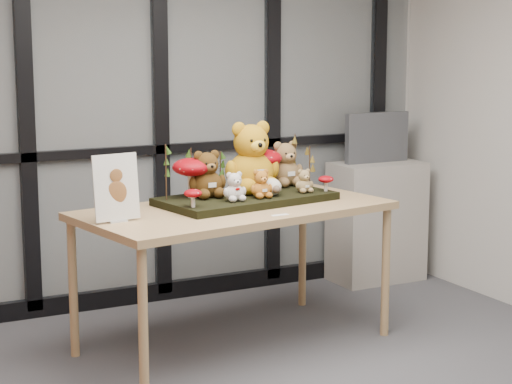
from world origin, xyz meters
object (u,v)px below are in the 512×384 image
bear_brown_medium (207,172)px  monitor (377,137)px  display_table (234,218)px  mushroom_front_left (193,197)px  plush_cream_hedgehog (272,186)px  mushroom_front_right (326,183)px  mushroom_back_left (192,176)px  bear_small_yellow (261,182)px  mushroom_back_right (262,167)px  sign_holder (116,190)px  bear_beige_small (304,179)px  cabinet (377,222)px  bear_white_bow (234,185)px  bear_tan_back (285,161)px  diorama_tray (246,199)px  bear_pooh_yellow (251,153)px

bear_brown_medium → monitor: bearing=13.9°
display_table → mushroom_front_left: 0.37m
mushroom_front_left → monitor: (1.89, 0.99, 0.13)m
plush_cream_hedgehog → mushroom_front_right: (0.36, -0.01, -0.01)m
mushroom_front_left → mushroom_back_left: bearing=67.7°
bear_small_yellow → mushroom_front_right: bearing=-6.8°
mushroom_back_right → sign_holder: sign_holder is taller
mushroom_back_right → bear_beige_small: bearing=-57.2°
plush_cream_hedgehog → mushroom_back_left: mushroom_back_left is taller
display_table → bear_beige_small: 0.51m
cabinet → mushroom_front_left: bearing=-152.8°
sign_holder → plush_cream_hedgehog: bearing=-0.8°
display_table → bear_white_bow: size_ratio=10.31×
mushroom_back_right → bear_tan_back: bearing=9.8°
bear_white_bow → sign_holder: 0.72m
bear_brown_medium → monitor: size_ratio=0.58×
mushroom_back_right → mushroom_front_right: bearing=-41.6°
diorama_tray → bear_small_yellow: bear_small_yellow is taller
cabinet → bear_brown_medium: bearing=-157.0°
bear_white_bow → plush_cream_hedgehog: bearing=2.0°
bear_pooh_yellow → sign_holder: 1.00m
mushroom_back_left → mushroom_back_right: size_ratio=0.95×
bear_brown_medium → bear_white_bow: size_ratio=1.63×
mushroom_back_right → cabinet: (1.26, 0.59, -0.57)m
mushroom_front_right → bear_brown_medium: bearing=169.1°
bear_white_bow → monitor: (1.60, 0.92, 0.09)m
bear_brown_medium → bear_small_yellow: 0.32m
cabinet → mushroom_back_right: bearing=-154.8°
monitor → display_table: bearing=-151.2°
bear_tan_back → mushroom_front_left: size_ratio=2.77×
diorama_tray → mushroom_back_left: bearing=156.9°
display_table → mushroom_front_left: mushroom_front_left is taller
bear_small_yellow → bear_beige_small: size_ratio=1.17×
sign_holder → display_table: bearing=0.9°
display_table → monitor: 1.83m
bear_beige_small → cabinet: 1.48m
bear_beige_small → mushroom_back_right: bearing=113.1°
display_table → bear_tan_back: bearing=20.6°
mushroom_back_right → display_table: bearing=-141.0°
bear_tan_back → bear_beige_small: size_ratio=1.97×
display_table → monitor: size_ratio=3.67×
bear_beige_small → mushroom_back_left: mushroom_back_left is taller
bear_brown_medium → monitor: 1.85m
mushroom_back_right → mushroom_front_right: size_ratio=2.59×
cabinet → bear_beige_small: bearing=-143.0°
bear_tan_back → bear_small_yellow: 0.46m
mushroom_back_left → mushroom_front_right: bearing=-12.0°
display_table → mushroom_back_right: size_ratio=7.11×
bear_brown_medium → display_table: bearing=-58.5°
bear_small_yellow → mushroom_back_right: size_ratio=0.69×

